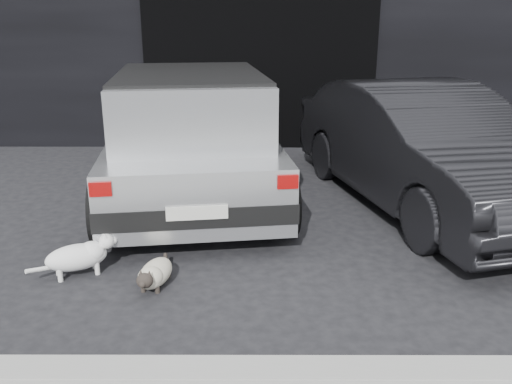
{
  "coord_description": "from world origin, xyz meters",
  "views": [
    {
      "loc": [
        0.95,
        -5.56,
        2.28
      ],
      "look_at": [
        0.94,
        -0.49,
        0.61
      ],
      "focal_mm": 38.0,
      "sensor_mm": 36.0,
      "label": 1
    }
  ],
  "objects_px": {
    "cat_siamese": "(154,274)",
    "cat_white": "(81,255)",
    "silver_hatchback": "(191,129)",
    "second_car": "(422,147)"
  },
  "relations": [
    {
      "from": "cat_siamese",
      "to": "cat_white",
      "type": "distance_m",
      "value": 0.75
    },
    {
      "from": "second_car",
      "to": "cat_siamese",
      "type": "xyz_separation_m",
      "value": [
        -2.91,
        -2.17,
        -0.63
      ]
    },
    {
      "from": "second_car",
      "to": "cat_siamese",
      "type": "distance_m",
      "value": 3.68
    },
    {
      "from": "silver_hatchback",
      "to": "cat_white",
      "type": "height_order",
      "value": "silver_hatchback"
    },
    {
      "from": "silver_hatchback",
      "to": "cat_siamese",
      "type": "relative_size",
      "value": 6.08
    },
    {
      "from": "silver_hatchback",
      "to": "second_car",
      "type": "height_order",
      "value": "silver_hatchback"
    },
    {
      "from": "cat_siamese",
      "to": "cat_white",
      "type": "relative_size",
      "value": 1.03
    },
    {
      "from": "silver_hatchback",
      "to": "cat_white",
      "type": "xyz_separation_m",
      "value": [
        -0.77,
        -2.3,
        -0.7
      ]
    },
    {
      "from": "second_car",
      "to": "cat_white",
      "type": "bearing_deg",
      "value": -166.7
    },
    {
      "from": "cat_white",
      "to": "second_car",
      "type": "bearing_deg",
      "value": 92.17
    }
  ]
}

